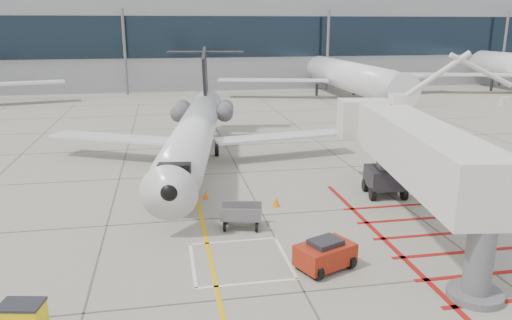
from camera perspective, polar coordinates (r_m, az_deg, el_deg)
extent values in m
plane|color=gray|center=(22.99, 2.77, -9.91)|extent=(260.00, 260.00, 0.00)
cone|color=#FF5E0D|center=(29.13, -5.77, -3.94)|extent=(0.35, 0.35, 0.48)
cone|color=orange|center=(27.76, 2.33, -4.76)|extent=(0.41, 0.41, 0.56)
cube|color=gray|center=(91.50, -1.18, 13.47)|extent=(180.00, 28.00, 14.00)
cube|color=black|center=(77.65, 0.55, 13.90)|extent=(180.00, 0.10, 6.00)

